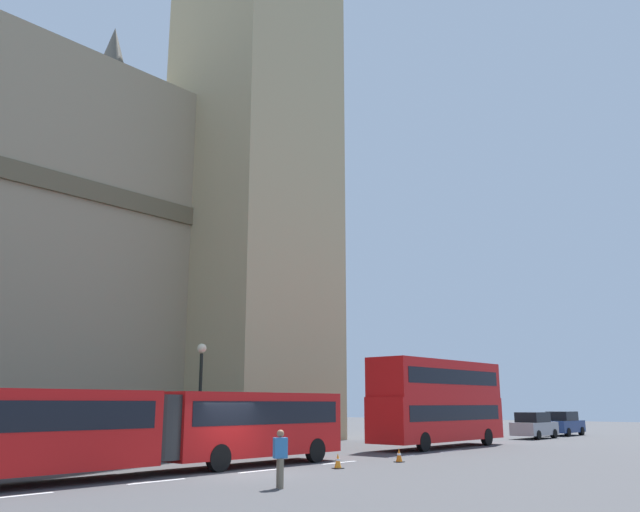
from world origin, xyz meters
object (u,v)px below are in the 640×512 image
(sedan_lead, at_px, (534,426))
(street_lamp, at_px, (200,391))
(traffic_cone_middle, at_px, (399,455))
(sedan_trailing, at_px, (564,424))
(articulated_bus, at_px, (153,424))
(double_decker_bus, at_px, (438,399))
(traffic_cone_west, at_px, (338,461))
(pedestrian_near_cones, at_px, (280,456))

(sedan_lead, relative_size, street_lamp, 0.83)
(sedan_lead, distance_m, traffic_cone_middle, 22.88)
(sedan_trailing, bearing_deg, street_lamp, 172.64)
(articulated_bus, height_order, double_decker_bus, double_decker_bus)
(articulated_bus, xyz_separation_m, sedan_trailing, (38.54, 0.26, -0.83))
(traffic_cone_west, bearing_deg, traffic_cone_middle, -2.28)
(articulated_bus, relative_size, pedestrian_near_cones, 10.77)
(traffic_cone_middle, relative_size, pedestrian_near_cones, 0.34)
(traffic_cone_middle, bearing_deg, double_decker_bus, 21.47)
(traffic_cone_middle, bearing_deg, traffic_cone_west, 177.72)
(traffic_cone_west, bearing_deg, sedan_lead, 7.83)
(articulated_bus, distance_m, double_decker_bus, 19.57)
(sedan_trailing, distance_m, street_lamp, 33.23)
(traffic_cone_west, bearing_deg, double_decker_bus, 14.95)
(street_lamp, bearing_deg, traffic_cone_middle, -62.14)
(traffic_cone_west, height_order, traffic_cone_middle, same)
(articulated_bus, xyz_separation_m, pedestrian_near_cones, (0.29, -6.20, -0.83))
(traffic_cone_middle, distance_m, street_lamp, 9.74)
(street_lamp, bearing_deg, articulated_bus, -141.45)
(sedan_trailing, relative_size, traffic_cone_middle, 7.59)
(double_decker_bus, relative_size, sedan_lead, 2.48)
(traffic_cone_west, xyz_separation_m, traffic_cone_middle, (3.92, -0.16, 0.00))
(articulated_bus, height_order, street_lamp, street_lamp)
(traffic_cone_middle, xyz_separation_m, pedestrian_near_cones, (-9.73, -2.45, 0.63))
(sedan_lead, distance_m, pedestrian_near_cones, 32.88)
(sedan_trailing, relative_size, pedestrian_near_cones, 2.60)
(double_decker_bus, height_order, street_lamp, street_lamp)
(sedan_trailing, xyz_separation_m, street_lamp, (-32.88, 4.25, 2.14))
(sedan_lead, height_order, sedan_trailing, same)
(articulated_bus, distance_m, sedan_trailing, 38.55)
(double_decker_bus, distance_m, sedan_lead, 13.14)
(traffic_cone_middle, bearing_deg, sedan_lead, 9.56)
(traffic_cone_west, distance_m, pedestrian_near_cones, 6.40)
(double_decker_bus, xyz_separation_m, traffic_cone_middle, (-9.53, -3.75, -2.43))
(double_decker_bus, height_order, pedestrian_near_cones, double_decker_bus)
(double_decker_bus, bearing_deg, street_lamp, 162.03)
(articulated_bus, distance_m, street_lamp, 7.35)
(sedan_trailing, height_order, street_lamp, street_lamp)
(articulated_bus, height_order, traffic_cone_middle, articulated_bus)
(sedan_trailing, distance_m, pedestrian_near_cones, 38.79)
(traffic_cone_west, bearing_deg, articulated_bus, 149.52)
(street_lamp, bearing_deg, sedan_lead, -9.40)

